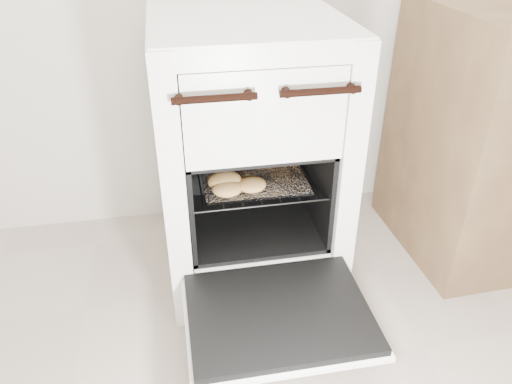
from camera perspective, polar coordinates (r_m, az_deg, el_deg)
stove at (r=1.61m, az=-0.88°, el=3.86°), size 0.56×0.62×0.85m
oven_door at (r=1.38m, az=2.60°, el=-13.77°), size 0.50×0.39×0.04m
oven_rack at (r=1.57m, az=-0.49°, el=2.00°), size 0.40×0.39×0.01m
foil_sheet at (r=1.56m, az=-0.37°, el=1.85°), size 0.31×0.28×0.01m
baked_rolls at (r=1.53m, az=-1.22°, el=2.40°), size 0.35×0.32×0.05m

